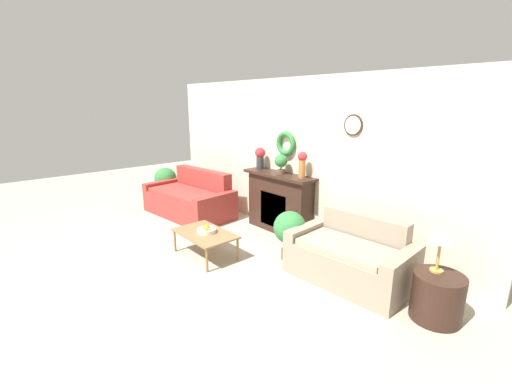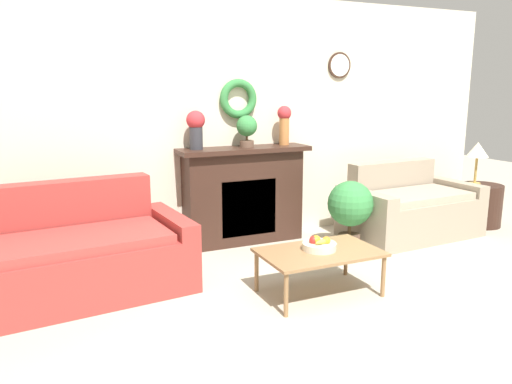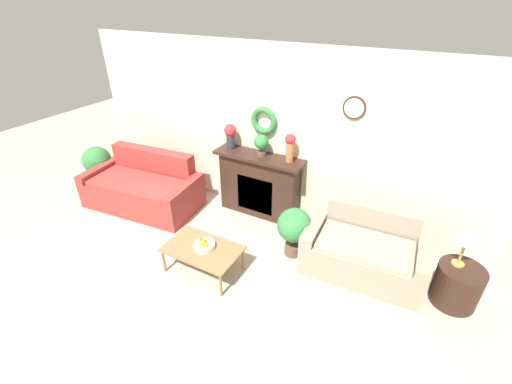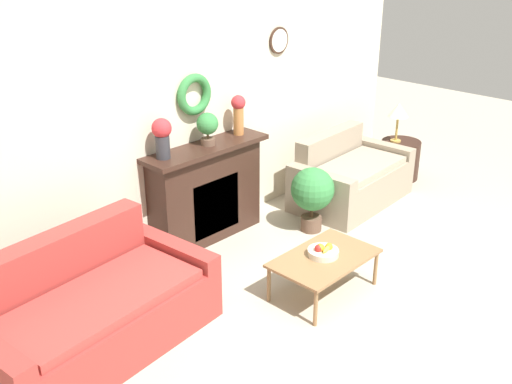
{
  "view_description": "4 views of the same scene",
  "coord_description": "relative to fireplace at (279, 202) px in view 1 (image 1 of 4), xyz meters",
  "views": [
    {
      "loc": [
        4.11,
        -1.95,
        2.3
      ],
      "look_at": [
        0.16,
        1.49,
        0.91
      ],
      "focal_mm": 24.0,
      "sensor_mm": 36.0,
      "label": 1
    },
    {
      "loc": [
        -2.17,
        -2.74,
        1.72
      ],
      "look_at": [
        -0.28,
        1.45,
        0.75
      ],
      "focal_mm": 35.0,
      "sensor_mm": 36.0,
      "label": 2
    },
    {
      "loc": [
        2.24,
        -2.06,
        3.3
      ],
      "look_at": [
        0.28,
        1.52,
        0.88
      ],
      "focal_mm": 24.0,
      "sensor_mm": 36.0,
      "label": 3
    },
    {
      "loc": [
        -3.93,
        -2.2,
        3.13
      ],
      "look_at": [
        -0.2,
        1.38,
        0.86
      ],
      "focal_mm": 42.0,
      "sensor_mm": 36.0,
      "label": 4
    }
  ],
  "objects": [
    {
      "name": "table_lamp",
      "position": [
        2.93,
        -0.53,
        0.4
      ],
      "size": [
        0.27,
        0.27,
        0.53
      ],
      "color": "#B28E42",
      "rests_on": "side_table_by_loveseat"
    },
    {
      "name": "wall_back",
      "position": [
        0.07,
        0.21,
        0.81
      ],
      "size": [
        6.8,
        0.15,
        2.7
      ],
      "color": "beige",
      "rests_on": "ground_plane"
    },
    {
      "name": "potted_plant_on_mantel",
      "position": [
        0.04,
        -0.01,
        0.74
      ],
      "size": [
        0.23,
        0.23,
        0.34
      ],
      "color": "brown",
      "rests_on": "fireplace"
    },
    {
      "name": "vase_on_mantel_left",
      "position": [
        -0.53,
        0.01,
        0.77
      ],
      "size": [
        0.2,
        0.2,
        0.4
      ],
      "color": "#2D2D33",
      "rests_on": "fireplace"
    },
    {
      "name": "potted_plant_floor_by_loveseat",
      "position": [
        0.93,
        -0.71,
        -0.07
      ],
      "size": [
        0.48,
        0.48,
        0.75
      ],
      "color": "brown",
      "rests_on": "ground_plane"
    },
    {
      "name": "coffee_table",
      "position": [
        0.01,
        -1.6,
        -0.2
      ],
      "size": [
        0.99,
        0.62,
        0.38
      ],
      "color": "olive",
      "rests_on": "ground_plane"
    },
    {
      "name": "loveseat_right",
      "position": [
        1.88,
        -0.55,
        -0.23
      ],
      "size": [
        1.59,
        0.97,
        0.84
      ],
      "rotation": [
        0.0,
        0.0,
        0.05
      ],
      "color": "gray",
      "rests_on": "ground_plane"
    },
    {
      "name": "vase_on_mantel_right",
      "position": [
        0.5,
        0.01,
        0.79
      ],
      "size": [
        0.16,
        0.16,
        0.44
      ],
      "color": "#AD6B38",
      "rests_on": "fireplace"
    },
    {
      "name": "side_table_by_loveseat",
      "position": [
        2.99,
        -0.58,
        -0.28
      ],
      "size": [
        0.53,
        0.53,
        0.52
      ],
      "color": "#331E16",
      "rests_on": "ground_plane"
    },
    {
      "name": "couch_left",
      "position": [
        -1.89,
        -0.73,
        -0.22
      ],
      "size": [
        2.03,
        1.18,
        0.91
      ],
      "rotation": [
        0.0,
        0.0,
        0.1
      ],
      "color": "#9E332D",
      "rests_on": "ground_plane"
    },
    {
      "name": "ground_plane",
      "position": [
        0.06,
        -2.25,
        -0.54
      ],
      "size": [
        16.0,
        16.0,
        0.0
      ],
      "primitive_type": "plane",
      "color": "#ADA38E"
    },
    {
      "name": "fruit_bowl",
      "position": [
        0.02,
        -1.57,
        -0.12
      ],
      "size": [
        0.29,
        0.29,
        0.12
      ],
      "color": "beige",
      "rests_on": "coffee_table"
    },
    {
      "name": "fireplace",
      "position": [
        0.0,
        0.0,
        0.0
      ],
      "size": [
        1.46,
        0.41,
        1.08
      ],
      "color": "#331E16",
      "rests_on": "ground_plane"
    },
    {
      "name": "potted_plant_floor_by_couch",
      "position": [
        -3.08,
        -0.67,
        -0.04
      ],
      "size": [
        0.52,
        0.52,
        0.82
      ],
      "color": "brown",
      "rests_on": "ground_plane"
    }
  ]
}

